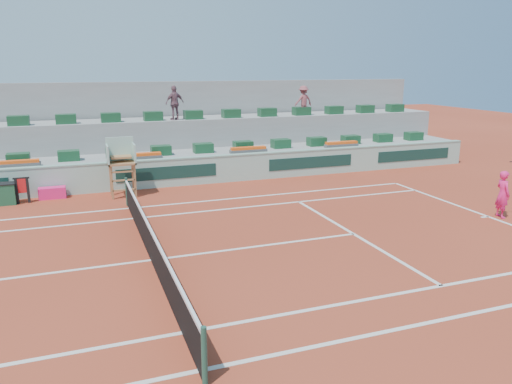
# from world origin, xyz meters

# --- Properties ---
(ground) EXTENTS (90.00, 90.00, 0.00)m
(ground) POSITION_xyz_m (0.00, 0.00, 0.00)
(ground) COLOR maroon
(ground) RESTS_ON ground
(seating_tier_lower) EXTENTS (36.00, 4.00, 1.20)m
(seating_tier_lower) POSITION_xyz_m (0.00, 10.70, 0.60)
(seating_tier_lower) COLOR #989895
(seating_tier_lower) RESTS_ON ground
(seating_tier_upper) EXTENTS (36.00, 2.40, 2.60)m
(seating_tier_upper) POSITION_xyz_m (0.00, 12.30, 1.30)
(seating_tier_upper) COLOR #989895
(seating_tier_upper) RESTS_ON ground
(stadium_back_wall) EXTENTS (36.00, 0.40, 4.40)m
(stadium_back_wall) POSITION_xyz_m (0.00, 13.90, 2.20)
(stadium_back_wall) COLOR #989895
(stadium_back_wall) RESTS_ON ground
(player_bag) EXTENTS (1.03, 0.46, 0.46)m
(player_bag) POSITION_xyz_m (-2.73, 8.05, 0.23)
(player_bag) COLOR #FC2073
(player_bag) RESTS_ON ground
(spectator_mid) EXTENTS (1.06, 0.69, 1.68)m
(spectator_mid) POSITION_xyz_m (3.07, 11.56, 3.44)
(spectator_mid) COLOR #7B525D
(spectator_mid) RESTS_ON seating_tier_upper
(spectator_right) EXTENTS (1.08, 0.71, 1.57)m
(spectator_right) POSITION_xyz_m (10.03, 11.56, 3.39)
(spectator_right) COLOR #8F474C
(spectator_right) RESTS_ON seating_tier_upper
(court_lines) EXTENTS (23.89, 11.09, 0.01)m
(court_lines) POSITION_xyz_m (0.00, 0.00, 0.01)
(court_lines) COLOR silver
(court_lines) RESTS_ON ground
(tennis_net) EXTENTS (0.10, 11.97, 1.10)m
(tennis_net) POSITION_xyz_m (0.00, 0.00, 0.53)
(tennis_net) COLOR black
(tennis_net) RESTS_ON ground
(advertising_hoarding) EXTENTS (36.00, 0.34, 1.26)m
(advertising_hoarding) POSITION_xyz_m (0.02, 8.50, 0.63)
(advertising_hoarding) COLOR #99C1AF
(advertising_hoarding) RESTS_ON ground
(umpire_chair) EXTENTS (1.10, 0.90, 2.40)m
(umpire_chair) POSITION_xyz_m (0.00, 7.50, 1.54)
(umpire_chair) COLOR #946238
(umpire_chair) RESTS_ON ground
(seat_row_lower) EXTENTS (32.90, 0.60, 0.44)m
(seat_row_lower) POSITION_xyz_m (0.00, 9.80, 1.42)
(seat_row_lower) COLOR #174627
(seat_row_lower) RESTS_ON seating_tier_lower
(seat_row_upper) EXTENTS (32.90, 0.60, 0.44)m
(seat_row_upper) POSITION_xyz_m (0.00, 11.70, 2.82)
(seat_row_upper) COLOR #174627
(seat_row_upper) RESTS_ON seating_tier_upper
(flower_planters) EXTENTS (26.80, 0.36, 0.28)m
(flower_planters) POSITION_xyz_m (-1.50, 9.00, 1.33)
(flower_planters) COLOR #535353
(flower_planters) RESTS_ON seating_tier_lower
(drink_cooler_a) EXTENTS (0.67, 0.58, 0.84)m
(drink_cooler_a) POSITION_xyz_m (-4.34, 7.71, 0.42)
(drink_cooler_a) COLOR #1A4E31
(drink_cooler_a) RESTS_ON ground
(towel_rack) EXTENTS (0.59, 0.10, 1.03)m
(towel_rack) POSITION_xyz_m (-3.78, 7.65, 0.60)
(towel_rack) COLOR black
(towel_rack) RESTS_ON ground
(tennis_player) EXTENTS (0.49, 0.90, 2.28)m
(tennis_player) POSITION_xyz_m (12.24, -0.18, 0.85)
(tennis_player) COLOR #FC2073
(tennis_player) RESTS_ON ground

